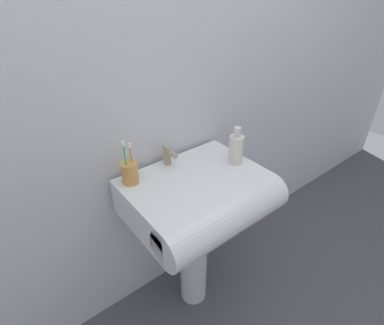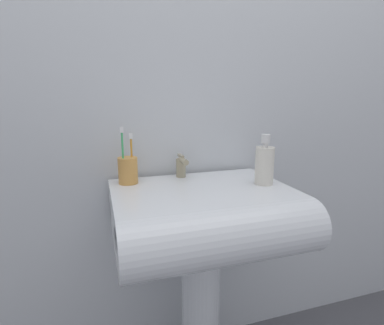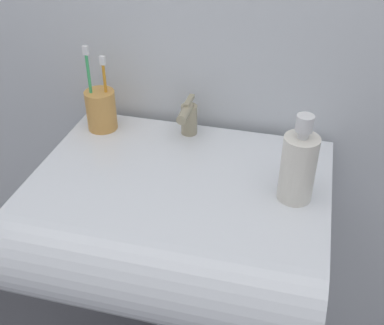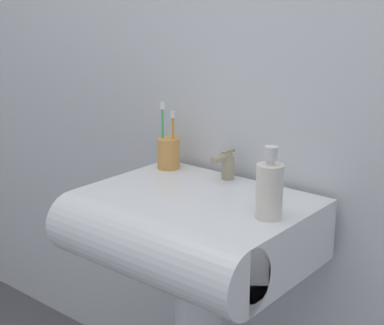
# 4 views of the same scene
# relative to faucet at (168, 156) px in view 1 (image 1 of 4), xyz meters

# --- Properties ---
(ground_plane) EXTENTS (6.00, 6.00, 0.00)m
(ground_plane) POSITION_rel_faucet_xyz_m (0.03, -0.16, -0.88)
(ground_plane) COLOR #4C4C51
(ground_plane) RESTS_ON ground
(wall_back) EXTENTS (5.00, 0.05, 2.40)m
(wall_back) POSITION_rel_faucet_xyz_m (0.03, 0.09, 0.32)
(wall_back) COLOR silver
(wall_back) RESTS_ON ground
(sink_pedestal) EXTENTS (0.14, 0.14, 0.66)m
(sink_pedestal) POSITION_rel_faucet_xyz_m (0.03, -0.16, -0.55)
(sink_pedestal) COLOR white
(sink_pedestal) RESTS_ON ground
(sink_basin) EXTENTS (0.61, 0.50, 0.17)m
(sink_basin) POSITION_rel_faucet_xyz_m (0.03, -0.22, -0.13)
(sink_basin) COLOR white
(sink_basin) RESTS_ON sink_pedestal
(faucet) EXTENTS (0.04, 0.10, 0.09)m
(faucet) POSITION_rel_faucet_xyz_m (0.00, 0.00, 0.00)
(faucet) COLOR tan
(faucet) RESTS_ON sink_basin
(toothbrush_cup) EXTENTS (0.07, 0.07, 0.21)m
(toothbrush_cup) POSITION_rel_faucet_xyz_m (-0.21, -0.02, 0.00)
(toothbrush_cup) COLOR #D19347
(toothbrush_cup) RESTS_ON sink_basin
(soap_bottle) EXTENTS (0.07, 0.07, 0.18)m
(soap_bottle) POSITION_rel_faucet_xyz_m (0.26, -0.18, 0.03)
(soap_bottle) COLOR silver
(soap_bottle) RESTS_ON sink_basin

